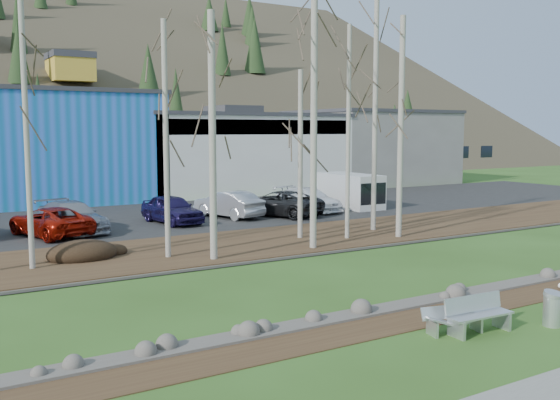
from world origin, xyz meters
TOP-DOWN VIEW (x-y plane):
  - ground at (0.00, 0.00)m, footprint 200.00×200.00m
  - dirt_strip at (0.00, 2.10)m, footprint 80.00×1.80m
  - near_bank_rocks at (0.00, 3.10)m, footprint 80.00×0.80m
  - river at (0.00, 7.20)m, footprint 80.00×8.00m
  - far_bank_rocks at (0.00, 11.30)m, footprint 80.00×0.80m
  - far_bank at (0.00, 14.50)m, footprint 80.00×7.00m
  - parking_lot at (0.00, 25.00)m, footprint 80.00×14.00m
  - building_blue at (-6.00, 39.00)m, footprint 20.40×12.24m
  - building_white at (12.00, 38.98)m, footprint 18.36×12.24m
  - building_grey at (28.00, 39.00)m, footprint 14.28×12.24m
  - hillside at (0.00, 84.00)m, footprint 160.00×72.00m
  - bench_intact at (-0.11, 0.27)m, footprint 2.00×0.71m
  - bench_damaged at (-0.70, 0.58)m, footprint 1.69×0.87m
  - litter_bin at (2.09, -0.43)m, footprint 0.60×0.60m
  - dirt_mound at (-6.91, 14.81)m, footprint 2.85×2.01m
  - birch_1 at (-8.99, 13.93)m, footprint 0.21×0.21m
  - birch_2 at (-3.78, 13.31)m, footprint 0.22×0.22m
  - birch_3 at (-2.33, 11.97)m, footprint 0.29×0.29m
  - birch_4 at (3.40, 14.33)m, footprint 0.24×0.24m
  - birch_5 at (5.31, 13.07)m, footprint 0.21×0.21m
  - birch_6 at (2.50, 11.88)m, footprint 0.30×0.30m
  - birch_7 at (7.71, 12.06)m, footprint 0.28×0.28m
  - birch_8 at (8.00, 14.35)m, footprint 0.26×0.26m
  - car_2 at (-6.90, 21.20)m, footprint 3.77×5.67m
  - car_3 at (-5.69, 21.94)m, footprint 3.19×5.69m
  - car_4 at (-0.13, 22.14)m, footprint 2.50×4.90m
  - car_5 at (3.63, 22.59)m, footprint 2.82×5.10m
  - car_6 at (6.62, 21.63)m, footprint 4.45×6.09m
  - car_7 at (9.42, 22.58)m, footprint 2.89×5.44m
  - van_white at (12.94, 22.60)m, footprint 2.25×5.22m

SIDE VIEW (x-z plane):
  - ground at x=0.00m, z-range 0.00..0.00m
  - near_bank_rocks at x=0.00m, z-range -0.25..0.25m
  - river at x=0.00m, z-range -0.45..0.45m
  - far_bank_rocks at x=0.00m, z-range -0.23..0.23m
  - dirt_strip at x=0.00m, z-range 0.00..0.03m
  - parking_lot at x=0.00m, z-range 0.00..0.14m
  - far_bank at x=0.00m, z-range 0.00..0.15m
  - bench_damaged at x=-0.70m, z-range 0.00..0.72m
  - dirt_mound at x=-6.91m, z-range 0.15..0.71m
  - litter_bin at x=2.09m, z-range 0.00..0.88m
  - bench_intact at x=-0.11m, z-range 0.00..0.98m
  - car_2 at x=-6.90m, z-range 0.14..1.59m
  - car_7 at x=9.42m, z-range 0.14..1.64m
  - car_6 at x=6.62m, z-range 0.14..1.68m
  - car_3 at x=-5.69m, z-range 0.14..1.70m
  - car_5 at x=3.63m, z-range 0.14..1.73m
  - car_4 at x=-0.13m, z-range 0.14..1.74m
  - van_white at x=12.94m, z-range 0.14..2.41m
  - building_white at x=12.00m, z-range 0.01..6.81m
  - building_grey at x=28.00m, z-range 0.01..7.31m
  - building_blue at x=-6.00m, z-range 0.01..8.31m
  - birch_4 at x=3.40m, z-range 0.15..8.22m
  - birch_2 at x=-3.78m, z-range 0.15..9.77m
  - birch_3 at x=-2.33m, z-range 0.15..10.04m
  - birch_5 at x=5.31m, z-range 0.15..10.31m
  - birch_1 at x=-8.99m, z-range 0.15..10.45m
  - birch_7 at x=7.71m, z-range 0.15..10.78m
  - birch_6 at x=2.50m, z-range 0.15..11.21m
  - birch_8 at x=8.00m, z-range 0.15..12.48m
  - hillside at x=0.00m, z-range 0.00..35.00m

